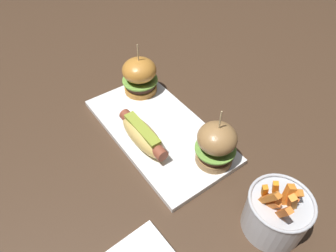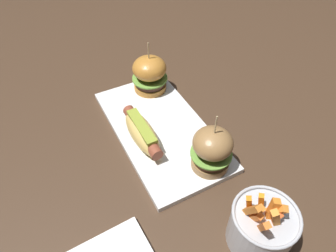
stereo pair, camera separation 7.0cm
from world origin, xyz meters
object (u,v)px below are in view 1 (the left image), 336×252
at_px(hot_dog, 143,135).
at_px(slider_right, 216,144).
at_px(platter_main, 159,130).
at_px(fries_bucket, 276,213).
at_px(slider_left, 140,76).

xyz_separation_m(hot_dog, slider_right, (0.14, 0.10, 0.02)).
bearing_deg(hot_dog, platter_main, 108.22).
height_order(slider_right, fries_bucket, slider_right).
bearing_deg(slider_left, platter_main, -16.17).
distance_m(slider_right, fries_bucket, 0.18).
bearing_deg(platter_main, slider_right, 16.01).
distance_m(platter_main, slider_right, 0.17).
relative_size(hot_dog, slider_left, 1.15).
xyz_separation_m(platter_main, slider_right, (0.15, 0.04, 0.06)).
bearing_deg(fries_bucket, platter_main, -174.28).
height_order(platter_main, slider_right, slider_right).
height_order(hot_dog, fries_bucket, fries_bucket).
height_order(platter_main, fries_bucket, fries_bucket).
xyz_separation_m(platter_main, hot_dog, (0.02, -0.06, 0.03)).
bearing_deg(hot_dog, fries_bucket, 16.11).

